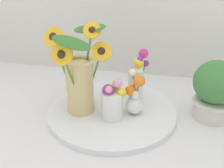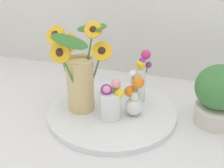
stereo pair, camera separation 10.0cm
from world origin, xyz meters
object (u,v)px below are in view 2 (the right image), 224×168
at_px(mason_jar_sunflowers, 79,75).
at_px(vase_small_back, 139,80).
at_px(serving_tray, 112,111).
at_px(vase_bulb_right, 134,99).
at_px(potted_plant, 218,95).
at_px(vase_small_center, 112,101).

distance_m(mason_jar_sunflowers, vase_small_back, 0.25).
distance_m(serving_tray, vase_bulb_right, 0.12).
height_order(vase_small_back, potted_plant, vase_small_back).
height_order(vase_bulb_right, potted_plant, potted_plant).
distance_m(vase_small_center, potted_plant, 0.39).
bearing_deg(vase_small_back, vase_bulb_right, -87.56).
bearing_deg(mason_jar_sunflowers, vase_small_back, 31.25).
height_order(serving_tray, mason_jar_sunflowers, mason_jar_sunflowers).
bearing_deg(serving_tray, vase_small_center, -73.85).
xyz_separation_m(vase_small_center, vase_small_back, (0.07, 0.15, 0.03)).
distance_m(vase_small_center, vase_small_back, 0.17).
bearing_deg(mason_jar_sunflowers, potted_plant, 9.29).
relative_size(vase_bulb_right, potted_plant, 0.74).
xyz_separation_m(serving_tray, vase_small_center, (0.02, -0.05, 0.08)).
height_order(mason_jar_sunflowers, potted_plant, mason_jar_sunflowers).
bearing_deg(mason_jar_sunflowers, serving_tray, 13.88).
xyz_separation_m(vase_small_center, potted_plant, (0.37, 0.11, 0.03)).
bearing_deg(mason_jar_sunflowers, vase_bulb_right, 5.02).
height_order(serving_tray, vase_bulb_right, vase_bulb_right).
bearing_deg(vase_bulb_right, potted_plant, 12.28).
xyz_separation_m(serving_tray, mason_jar_sunflowers, (-0.12, -0.03, 0.15)).
bearing_deg(vase_small_back, vase_small_center, -115.07).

